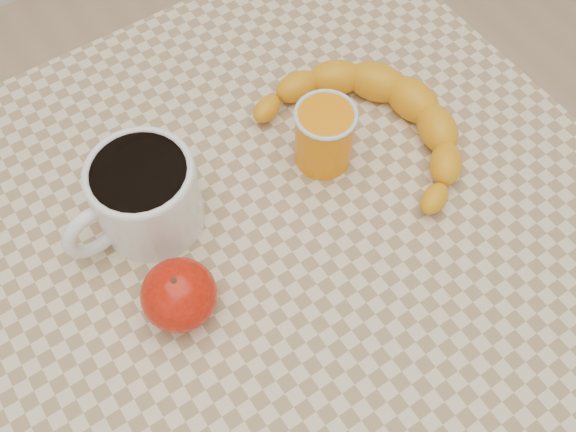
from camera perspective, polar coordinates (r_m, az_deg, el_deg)
ground at (r=1.46m, az=0.00°, el=-15.29°), size 3.00×3.00×0.00m
table at (r=0.83m, az=0.00°, el=-3.64°), size 0.80×0.80×0.75m
coffee_mug at (r=0.73m, az=-12.75°, el=1.84°), size 0.17×0.13×0.10m
orange_juice_glass at (r=0.77m, az=3.25°, el=7.16°), size 0.08×0.08×0.09m
apple at (r=0.69m, az=-9.66°, el=-6.92°), size 0.10×0.10×0.08m
banana at (r=0.81m, az=7.59°, el=7.98°), size 0.35×0.41×0.05m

